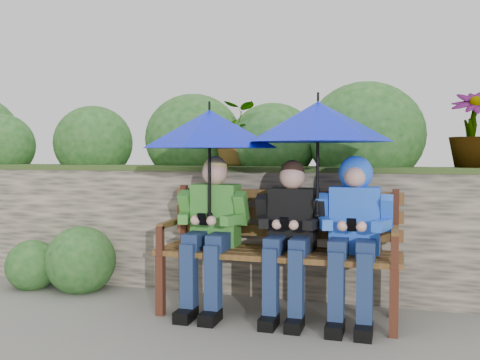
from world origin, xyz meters
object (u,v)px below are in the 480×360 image
(umbrella_right, at_px, (318,122))
(park_bench, at_px, (279,242))
(umbrella_left, at_px, (209,129))
(boy_left, at_px, (211,225))
(boy_middle, at_px, (290,230))
(boy_right, at_px, (354,224))

(umbrella_right, bearing_deg, park_bench, 159.71)
(umbrella_left, height_order, umbrella_right, umbrella_right)
(boy_left, distance_m, umbrella_left, 0.69)
(park_bench, height_order, umbrella_left, umbrella_left)
(boy_middle, relative_size, umbrella_left, 1.11)
(boy_left, relative_size, umbrella_left, 1.13)
(boy_left, relative_size, boy_right, 1.00)
(park_bench, relative_size, boy_right, 1.51)
(boy_left, xyz_separation_m, umbrella_right, (0.76, -0.03, 0.73))
(boy_right, height_order, umbrella_left, umbrella_left)
(boy_middle, bearing_deg, boy_right, 1.27)
(boy_left, relative_size, umbrella_right, 1.13)
(boy_left, xyz_separation_m, boy_middle, (0.57, 0.00, -0.01))
(umbrella_right, bearing_deg, boy_middle, 171.50)
(park_bench, relative_size, boy_middle, 1.55)
(boy_right, relative_size, umbrella_right, 1.14)
(boy_left, bearing_deg, park_bench, 9.20)
(park_bench, distance_m, boy_left, 0.50)
(park_bench, distance_m, boy_middle, 0.16)
(boy_middle, bearing_deg, boy_left, -179.73)
(boy_middle, bearing_deg, umbrella_right, -8.50)
(boy_left, height_order, umbrella_left, umbrella_left)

